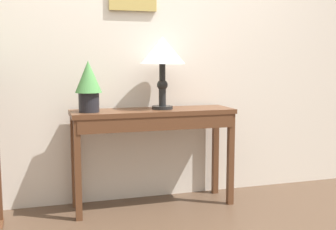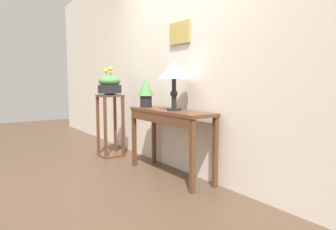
{
  "view_description": "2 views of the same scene",
  "coord_description": "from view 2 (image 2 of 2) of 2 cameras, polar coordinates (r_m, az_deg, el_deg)",
  "views": [
    {
      "loc": [
        -0.76,
        -2.0,
        1.11
      ],
      "look_at": [
        0.16,
        1.0,
        0.71
      ],
      "focal_mm": 45.27,
      "sensor_mm": 36.0,
      "label": 1
    },
    {
      "loc": [
        2.82,
        -0.87,
        1.06
      ],
      "look_at": [
        -0.12,
        1.14,
        0.67
      ],
      "focal_mm": 32.59,
      "sensor_mm": 36.0,
      "label": 2
    }
  ],
  "objects": [
    {
      "name": "ground_plane",
      "position": [
        3.14,
        -16.72,
        -13.86
      ],
      "size": [
        12.0,
        12.0,
        0.01
      ],
      "primitive_type": "cube",
      "color": "#4C3828"
    },
    {
      "name": "back_wall_with_art",
      "position": [
        3.59,
        3.49,
        11.65
      ],
      "size": [
        9.0,
        0.13,
        2.8
      ],
      "color": "beige",
      "rests_on": "ground"
    },
    {
      "name": "console_table",
      "position": [
        3.38,
        0.08,
        -1.0
      ],
      "size": [
        1.22,
        0.36,
        0.75
      ],
      "color": "#56331E",
      "rests_on": "ground"
    },
    {
      "name": "table_lamp",
      "position": [
        3.31,
        1.14,
        8.04
      ],
      "size": [
        0.34,
        0.34,
        0.54
      ],
      "color": "black",
      "rests_on": "console_table"
    },
    {
      "name": "potted_plant_on_console",
      "position": [
        3.76,
        -4.15,
        4.57
      ],
      "size": [
        0.19,
        0.19,
        0.36
      ],
      "color": "black",
      "rests_on": "console_table"
    },
    {
      "name": "pedestal_stand_left",
      "position": [
        4.41,
        -10.71,
        -1.97
      ],
      "size": [
        0.31,
        0.31,
        0.88
      ],
      "color": "#56331E",
      "rests_on": "ground"
    },
    {
      "name": "planter_bowl_wide",
      "position": [
        4.36,
        -10.87,
        5.63
      ],
      "size": [
        0.33,
        0.33,
        0.39
      ],
      "color": "black",
      "rests_on": "pedestal_stand_left"
    }
  ]
}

